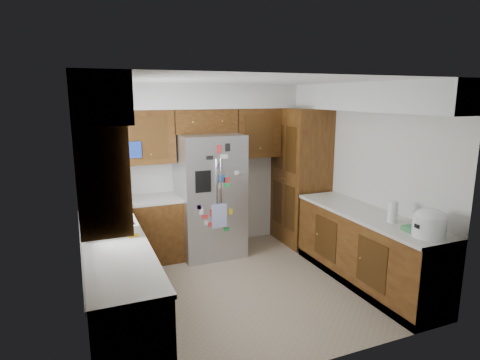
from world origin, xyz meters
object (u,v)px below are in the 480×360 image
object	(u,v)px
fridge	(210,195)
rice_cooker	(429,222)
pantry	(301,177)
paper_towel	(393,212)

from	to	relation	value
fridge	rice_cooker	world-z (taller)	fridge
fridge	pantry	bearing A→B (deg)	-2.06
rice_cooker	paper_towel	bearing A→B (deg)	89.53
pantry	rice_cooker	world-z (taller)	pantry
rice_cooker	paper_towel	distance (m)	0.51
paper_towel	rice_cooker	bearing A→B (deg)	-90.47
rice_cooker	paper_towel	xyz separation A→B (m)	(0.00, 0.51, -0.03)
pantry	paper_towel	size ratio (longest dim) A/B	8.77
pantry	rice_cooker	size ratio (longest dim) A/B	6.39
pantry	rice_cooker	bearing A→B (deg)	-90.01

